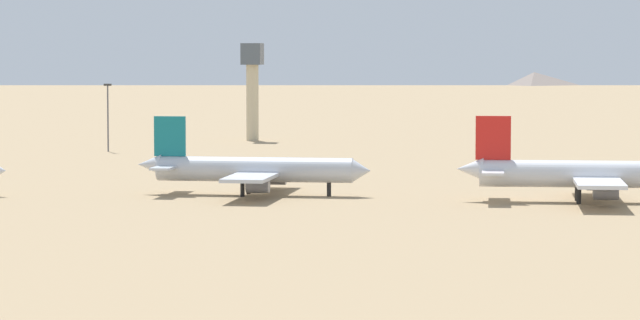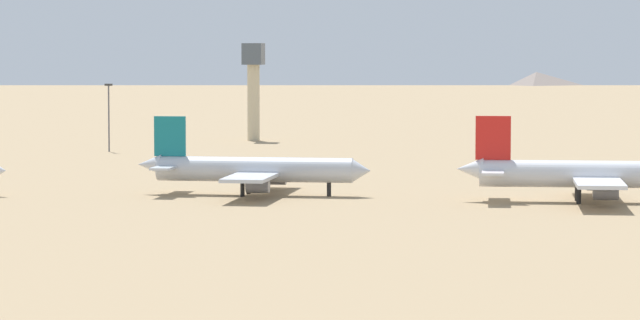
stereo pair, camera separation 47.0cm
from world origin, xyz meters
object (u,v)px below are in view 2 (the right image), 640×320
object	(u,v)px
control_tower	(253,82)
light_pole_mid	(109,112)
parked_jet_red_5	(586,174)
parked_jet_teal_4	(252,170)

from	to	relation	value
control_tower	light_pole_mid	world-z (taller)	control_tower
parked_jet_red_5	light_pole_mid	size ratio (longest dim) A/B	2.59
parked_jet_teal_4	control_tower	world-z (taller)	control_tower
parked_jet_red_5	control_tower	size ratio (longest dim) A/B	1.62
parked_jet_teal_4	control_tower	xyz separation A→B (m)	(-31.86, 148.24, 11.10)
parked_jet_teal_4	control_tower	size ratio (longest dim) A/B	1.54
parked_jet_teal_4	light_pole_mid	xyz separation A→B (m)	(-56.19, 100.49, 4.91)
parked_jet_teal_4	parked_jet_red_5	xyz separation A→B (m)	(54.45, -2.76, 0.20)
parked_jet_red_5	light_pole_mid	world-z (taller)	light_pole_mid
parked_jet_teal_4	parked_jet_red_5	size ratio (longest dim) A/B	0.95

